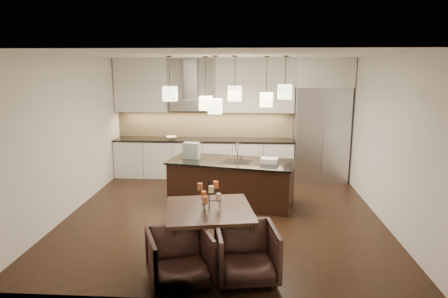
# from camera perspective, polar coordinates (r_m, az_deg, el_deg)

# --- Properties ---
(floor) EXTENTS (5.50, 5.50, 0.02)m
(floor) POSITION_cam_1_polar(r_m,az_deg,el_deg) (7.34, -0.10, -9.22)
(floor) COLOR black
(floor) RESTS_ON ground
(ceiling) EXTENTS (5.50, 5.50, 0.02)m
(ceiling) POSITION_cam_1_polar(r_m,az_deg,el_deg) (6.85, -0.11, 13.37)
(ceiling) COLOR white
(ceiling) RESTS_ON wall_back
(wall_back) EXTENTS (5.50, 0.02, 2.80)m
(wall_back) POSITION_cam_1_polar(r_m,az_deg,el_deg) (9.68, 0.96, 4.56)
(wall_back) COLOR silver
(wall_back) RESTS_ON ground
(wall_front) EXTENTS (5.50, 0.02, 2.80)m
(wall_front) POSITION_cam_1_polar(r_m,az_deg,el_deg) (4.28, -2.52, -4.85)
(wall_front) COLOR silver
(wall_front) RESTS_ON ground
(wall_left) EXTENTS (0.02, 5.50, 2.80)m
(wall_left) POSITION_cam_1_polar(r_m,az_deg,el_deg) (7.65, -21.22, 1.79)
(wall_left) COLOR silver
(wall_left) RESTS_ON ground
(wall_right) EXTENTS (0.02, 5.50, 2.80)m
(wall_right) POSITION_cam_1_polar(r_m,az_deg,el_deg) (7.32, 22.01, 1.31)
(wall_right) COLOR silver
(wall_right) RESTS_ON ground
(refrigerator) EXTENTS (1.20, 0.72, 2.15)m
(refrigerator) POSITION_cam_1_polar(r_m,az_deg,el_deg) (9.49, 13.62, 2.09)
(refrigerator) COLOR #B7B7BA
(refrigerator) RESTS_ON floor
(fridge_panel) EXTENTS (1.26, 0.72, 0.65)m
(fridge_panel) POSITION_cam_1_polar(r_m,az_deg,el_deg) (9.36, 14.05, 10.56)
(fridge_panel) COLOR silver
(fridge_panel) RESTS_ON refrigerator
(lower_cabinets) EXTENTS (4.21, 0.62, 0.88)m
(lower_cabinets) POSITION_cam_1_polar(r_m,az_deg,el_deg) (9.58, -2.89, -1.38)
(lower_cabinets) COLOR silver
(lower_cabinets) RESTS_ON floor
(countertop) EXTENTS (4.21, 0.66, 0.04)m
(countertop) POSITION_cam_1_polar(r_m,az_deg,el_deg) (9.48, -2.92, 1.33)
(countertop) COLOR black
(countertop) RESTS_ON lower_cabinets
(backsplash) EXTENTS (4.21, 0.02, 0.63)m
(backsplash) POSITION_cam_1_polar(r_m,az_deg,el_deg) (9.72, -2.74, 3.59)
(backsplash) COLOR #CBBC88
(backsplash) RESTS_ON countertop
(upper_cab_left) EXTENTS (1.25, 0.35, 1.25)m
(upper_cab_left) POSITION_cam_1_polar(r_m,az_deg,el_deg) (9.75, -11.67, 8.94)
(upper_cab_left) COLOR silver
(upper_cab_left) RESTS_ON wall_back
(upper_cab_right) EXTENTS (1.85, 0.35, 1.25)m
(upper_cab_right) POSITION_cam_1_polar(r_m,az_deg,el_deg) (9.41, 4.33, 9.05)
(upper_cab_right) COLOR silver
(upper_cab_right) RESTS_ON wall_back
(hood_canopy) EXTENTS (0.90, 0.52, 0.24)m
(hood_canopy) POSITION_cam_1_polar(r_m,az_deg,el_deg) (9.46, -4.75, 6.29)
(hood_canopy) COLOR #B7B7BA
(hood_canopy) RESTS_ON wall_back
(hood_chimney) EXTENTS (0.30, 0.28, 0.96)m
(hood_chimney) POSITION_cam_1_polar(r_m,az_deg,el_deg) (9.53, -4.72, 9.95)
(hood_chimney) COLOR #B7B7BA
(hood_chimney) RESTS_ON hood_canopy
(fruit_bowl) EXTENTS (0.30, 0.30, 0.06)m
(fruit_bowl) POSITION_cam_1_polar(r_m,az_deg,el_deg) (9.54, -7.51, 1.63)
(fruit_bowl) COLOR silver
(fruit_bowl) RESTS_ON countertop
(island_body) EXTENTS (2.44, 1.37, 0.81)m
(island_body) POSITION_cam_1_polar(r_m,az_deg,el_deg) (7.72, 1.10, -4.89)
(island_body) COLOR black
(island_body) RESTS_ON floor
(island_top) EXTENTS (2.53, 1.46, 0.04)m
(island_top) POSITION_cam_1_polar(r_m,az_deg,el_deg) (7.61, 1.11, -1.83)
(island_top) COLOR black
(island_top) RESTS_ON island_body
(faucet) EXTENTS (0.14, 0.24, 0.35)m
(faucet) POSITION_cam_1_polar(r_m,az_deg,el_deg) (7.63, 1.96, -0.30)
(faucet) COLOR silver
(faucet) RESTS_ON island_top
(tote_bag) EXTENTS (0.34, 0.23, 0.31)m
(tote_bag) POSITION_cam_1_polar(r_m,az_deg,el_deg) (7.80, -4.67, -0.21)
(tote_bag) COLOR #1A4D2D
(tote_bag) RESTS_ON island_top
(food_container) EXTENTS (0.35, 0.28, 0.09)m
(food_container) POSITION_cam_1_polar(r_m,az_deg,el_deg) (7.47, 6.49, -1.66)
(food_container) COLOR silver
(food_container) RESTS_ON island_top
(dining_table) EXTENTS (1.36, 1.36, 0.70)m
(dining_table) POSITION_cam_1_polar(r_m,az_deg,el_deg) (5.69, -2.10, -11.78)
(dining_table) COLOR black
(dining_table) RESTS_ON floor
(candelabra) EXTENTS (0.39, 0.39, 0.41)m
(candelabra) POSITION_cam_1_polar(r_m,az_deg,el_deg) (5.49, -2.15, -6.49)
(candelabra) COLOR black
(candelabra) RESTS_ON dining_table
(candle_a) EXTENTS (0.08, 0.08, 0.09)m
(candle_a) POSITION_cam_1_polar(r_m,az_deg,el_deg) (5.52, -0.79, -6.83)
(candle_a) COLOR beige
(candle_a) RESTS_ON candelabra
(candle_b) EXTENTS (0.08, 0.08, 0.09)m
(candle_b) POSITION_cam_1_polar(r_m,az_deg,el_deg) (5.61, -2.91, -6.53)
(candle_b) COLOR orange
(candle_b) RESTS_ON candelabra
(candle_c) EXTENTS (0.08, 0.08, 0.09)m
(candle_c) POSITION_cam_1_polar(r_m,az_deg,el_deg) (5.40, -2.74, -7.28)
(candle_c) COLOR #A4542C
(candle_c) RESTS_ON candelabra
(candle_d) EXTENTS (0.08, 0.08, 0.09)m
(candle_d) POSITION_cam_1_polar(r_m,az_deg,el_deg) (5.55, -1.17, -5.11)
(candle_d) COLOR orange
(candle_d) RESTS_ON candelabra
(candle_e) EXTENTS (0.08, 0.08, 0.09)m
(candle_e) POSITION_cam_1_polar(r_m,az_deg,el_deg) (5.47, -3.44, -5.38)
(candle_e) COLOR #A4542C
(candle_e) RESTS_ON candelabra
(candle_f) EXTENTS (0.08, 0.08, 0.09)m
(candle_f) POSITION_cam_1_polar(r_m,az_deg,el_deg) (5.35, -1.85, -5.77)
(candle_f) COLOR beige
(candle_f) RESTS_ON candelabra
(armchair_left) EXTENTS (0.96, 0.97, 0.68)m
(armchair_left) POSITION_cam_1_polar(r_m,az_deg,el_deg) (5.05, -6.38, -15.18)
(armchair_left) COLOR black
(armchair_left) RESTS_ON floor
(armchair_right) EXTENTS (0.86, 0.88, 0.69)m
(armchair_right) POSITION_cam_1_polar(r_m,az_deg,el_deg) (5.11, 3.21, -14.67)
(armchair_right) COLOR black
(armchair_right) RESTS_ON floor
(pendant_a) EXTENTS (0.24, 0.24, 0.26)m
(pendant_a) POSITION_cam_1_polar(r_m,az_deg,el_deg) (7.50, -7.72, 7.83)
(pendant_a) COLOR #EEE8BA
(pendant_a) RESTS_ON ceiling
(pendant_b) EXTENTS (0.24, 0.24, 0.26)m
(pendant_b) POSITION_cam_1_polar(r_m,az_deg,el_deg) (7.74, -2.60, 6.56)
(pendant_b) COLOR #EEE8BA
(pendant_b) RESTS_ON ceiling
(pendant_c) EXTENTS (0.24, 0.24, 0.26)m
(pendant_c) POSITION_cam_1_polar(r_m,az_deg,el_deg) (7.19, 1.55, 7.93)
(pendant_c) COLOR #EEE8BA
(pendant_c) RESTS_ON ceiling
(pendant_d) EXTENTS (0.24, 0.24, 0.26)m
(pendant_d) POSITION_cam_1_polar(r_m,az_deg,el_deg) (7.67, 6.06, 7.00)
(pendant_d) COLOR #EEE8BA
(pendant_d) RESTS_ON ceiling
(pendant_e) EXTENTS (0.24, 0.24, 0.26)m
(pendant_e) POSITION_cam_1_polar(r_m,az_deg,el_deg) (7.40, 8.69, 8.08)
(pendant_e) COLOR #EEE8BA
(pendant_e) RESTS_ON ceiling
(pendant_f) EXTENTS (0.24, 0.24, 0.26)m
(pendant_f) POSITION_cam_1_polar(r_m,az_deg,el_deg) (7.21, -1.26, 6.11)
(pendant_f) COLOR #EEE8BA
(pendant_f) RESTS_ON ceiling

